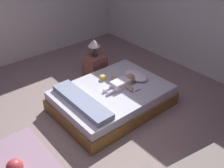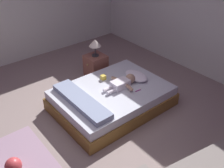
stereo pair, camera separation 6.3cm
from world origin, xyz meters
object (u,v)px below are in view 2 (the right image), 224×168
object	(u,v)px
baby	(123,83)
bed	(112,98)
pillow	(136,76)
nightstand	(96,66)
toy_block	(103,77)
toothbrush	(138,90)
lamp	(95,44)
toy_ball	(13,166)

from	to	relation	value
baby	bed	bearing A→B (deg)	-102.81
pillow	baby	distance (m)	0.35
bed	nightstand	world-z (taller)	nightstand
bed	toy_block	world-z (taller)	toy_block
bed	toothbrush	distance (m)	0.48
nightstand	lamp	bearing A→B (deg)	90.00
toothbrush	toy_ball	bearing A→B (deg)	-90.90
bed	toothbrush	size ratio (longest dim) A/B	15.35
bed	toy_ball	world-z (taller)	bed
toothbrush	toy_block	size ratio (longest dim) A/B	1.38
nightstand	pillow	bearing A→B (deg)	9.13
pillow	toy_ball	bearing A→B (deg)	-83.49
baby	nightstand	bearing A→B (deg)	169.63
baby	toy_ball	world-z (taller)	baby
baby	toy_block	distance (m)	0.40
baby	toothbrush	bearing A→B (deg)	22.51
nightstand	bed	bearing A→B (deg)	-21.32
nightstand	lamp	xyz separation A→B (m)	(0.00, 0.00, 0.51)
pillow	toy_ball	world-z (taller)	pillow
lamp	nightstand	bearing A→B (deg)	-90.00
toothbrush	pillow	bearing A→B (deg)	142.28
nightstand	toy_ball	xyz separation A→B (m)	(1.28, -2.25, -0.13)
toothbrush	toy_ball	size ratio (longest dim) A/B	0.57
toy_block	bed	bearing A→B (deg)	-12.86
toy_ball	toy_block	world-z (taller)	toy_block
nightstand	baby	bearing A→B (deg)	-10.37
lamp	toothbrush	bearing A→B (deg)	-3.42
baby	toothbrush	size ratio (longest dim) A/B	5.03
pillow	toothbrush	size ratio (longest dim) A/B	3.78
bed	baby	size ratio (longest dim) A/B	3.05
baby	nightstand	world-z (taller)	baby
toothbrush	nightstand	size ratio (longest dim) A/B	0.26
pillow	nightstand	world-z (taller)	nightstand
toothbrush	toy_block	world-z (taller)	toy_block
toy_ball	nightstand	bearing A→B (deg)	119.58
pillow	toy_block	bearing A→B (deg)	-126.13
pillow	toy_ball	size ratio (longest dim) A/B	2.16
toothbrush	lamp	world-z (taller)	lamp
toy_ball	toy_block	size ratio (longest dim) A/B	2.41
toy_ball	bed	bearing A→B (deg)	98.60
pillow	baby	size ratio (longest dim) A/B	0.75
baby	pillow	bearing A→B (deg)	96.29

